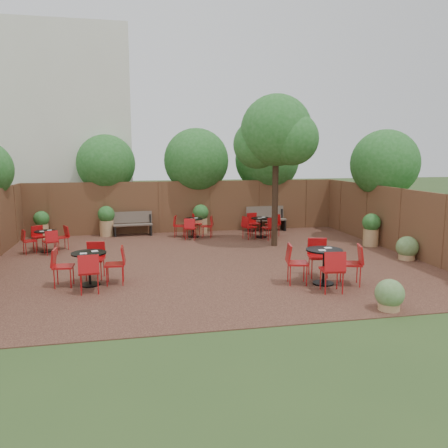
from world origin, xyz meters
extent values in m
plane|color=#354F23|center=(0.00, 0.00, 0.00)|extent=(80.00, 80.00, 0.00)
cube|color=#3B2018|center=(0.00, 0.00, 0.01)|extent=(12.00, 10.00, 0.02)
cube|color=brown|center=(0.00, 5.00, 1.00)|extent=(12.00, 0.08, 2.00)
cube|color=brown|center=(6.00, 0.00, 1.00)|extent=(0.08, 10.00, 2.00)
cube|color=silver|center=(-4.50, 8.00, 4.00)|extent=(5.00, 4.00, 8.00)
sphere|color=#22601F|center=(-3.00, 5.70, 2.67)|extent=(2.23, 2.23, 2.23)
sphere|color=#22601F|center=(0.50, 5.60, 2.77)|extent=(2.57, 2.57, 2.57)
sphere|color=#22601F|center=(3.50, 5.80, 2.80)|extent=(2.65, 2.65, 2.65)
sphere|color=#22601F|center=(6.60, 2.00, 2.71)|extent=(2.35, 2.35, 2.35)
cylinder|color=black|center=(2.54, 1.72, 2.00)|extent=(0.21, 0.21, 3.96)
sphere|color=#22601F|center=(2.54, 1.72, 3.79)|extent=(2.29, 2.29, 2.29)
sphere|color=#22601F|center=(2.04, 2.12, 3.35)|extent=(1.60, 1.60, 1.60)
sphere|color=#22601F|center=(2.94, 1.32, 3.51)|extent=(1.67, 1.67, 1.67)
cube|color=brown|center=(-2.06, 4.55, 0.43)|extent=(1.46, 0.53, 0.05)
cube|color=brown|center=(-2.06, 4.74, 0.69)|extent=(1.44, 0.21, 0.43)
cube|color=black|center=(-2.71, 4.55, 0.21)|extent=(0.09, 0.43, 0.38)
cube|color=black|center=(-1.40, 4.55, 0.21)|extent=(0.09, 0.43, 0.38)
cube|color=brown|center=(3.12, 4.55, 0.47)|extent=(1.58, 0.55, 0.05)
cube|color=brown|center=(3.12, 4.76, 0.75)|extent=(1.56, 0.20, 0.47)
cube|color=black|center=(2.42, 4.55, 0.23)|extent=(0.09, 0.47, 0.42)
cube|color=black|center=(3.83, 4.55, 0.23)|extent=(0.09, 0.47, 0.42)
cylinder|color=black|center=(-3.07, -1.74, 0.04)|extent=(0.46, 0.46, 0.03)
cylinder|color=black|center=(-3.07, -1.74, 0.41)|extent=(0.05, 0.05, 0.73)
cylinder|color=black|center=(-3.07, -1.74, 0.78)|extent=(0.79, 0.79, 0.03)
cube|color=white|center=(-2.94, -1.66, 0.81)|extent=(0.15, 0.11, 0.02)
cube|color=white|center=(-3.17, -1.87, 0.81)|extent=(0.15, 0.11, 0.02)
cylinder|color=black|center=(2.29, -2.74, 0.04)|extent=(0.49, 0.49, 0.03)
cylinder|color=black|center=(2.29, -2.74, 0.43)|extent=(0.06, 0.06, 0.78)
cylinder|color=black|center=(2.29, -2.74, 0.84)|extent=(0.85, 0.85, 0.03)
cube|color=white|center=(2.42, -2.65, 0.86)|extent=(0.18, 0.15, 0.02)
cube|color=white|center=(2.18, -2.88, 0.86)|extent=(0.18, 0.15, 0.02)
cylinder|color=black|center=(-4.72, 2.28, 0.03)|extent=(0.39, 0.39, 0.03)
cylinder|color=black|center=(-4.72, 2.28, 0.35)|extent=(0.04, 0.04, 0.62)
cylinder|color=black|center=(-4.72, 2.28, 0.66)|extent=(0.67, 0.67, 0.03)
cube|color=white|center=(-4.62, 2.35, 0.68)|extent=(0.15, 0.13, 0.01)
cube|color=white|center=(-4.81, 2.18, 0.68)|extent=(0.15, 0.13, 0.01)
cylinder|color=black|center=(2.52, 3.24, 0.03)|extent=(0.42, 0.42, 0.03)
cylinder|color=black|center=(2.52, 3.24, 0.38)|extent=(0.05, 0.05, 0.68)
cylinder|color=black|center=(2.52, 3.24, 0.73)|extent=(0.73, 0.73, 0.03)
cube|color=white|center=(2.64, 3.32, 0.75)|extent=(0.15, 0.13, 0.01)
cube|color=white|center=(2.42, 3.12, 0.75)|extent=(0.15, 0.13, 0.01)
cylinder|color=black|center=(0.11, 3.80, 0.03)|extent=(0.41, 0.41, 0.03)
cylinder|color=black|center=(0.11, 3.80, 0.36)|extent=(0.05, 0.05, 0.64)
cylinder|color=black|center=(0.11, 3.80, 0.69)|extent=(0.70, 0.70, 0.03)
cube|color=white|center=(0.22, 3.87, 0.71)|extent=(0.15, 0.13, 0.01)
cube|color=white|center=(0.02, 3.69, 0.71)|extent=(0.15, 0.13, 0.01)
cylinder|color=tan|center=(-3.01, 4.67, 0.31)|extent=(0.51, 0.51, 0.58)
sphere|color=#22601F|center=(-3.01, 4.67, 0.83)|extent=(0.61, 0.61, 0.61)
cylinder|color=tan|center=(0.50, 4.56, 0.31)|extent=(0.51, 0.51, 0.58)
sphere|color=#22601F|center=(0.50, 4.56, 0.83)|extent=(0.61, 0.61, 0.61)
cylinder|color=tan|center=(-5.27, 4.64, 0.28)|extent=(0.45, 0.45, 0.52)
sphere|color=#22601F|center=(-5.27, 4.64, 0.74)|extent=(0.54, 0.54, 0.54)
cylinder|color=tan|center=(5.65, 1.04, 0.30)|extent=(0.49, 0.49, 0.57)
sphere|color=#22601F|center=(5.65, 1.04, 0.81)|extent=(0.59, 0.59, 0.59)
cylinder|color=tan|center=(2.82, -4.65, 0.11)|extent=(0.42, 0.42, 0.19)
sphere|color=#597F42|center=(2.82, -4.65, 0.35)|extent=(0.57, 0.57, 0.57)
cylinder|color=tan|center=(5.68, -0.93, 0.12)|extent=(0.46, 0.46, 0.21)
sphere|color=#597F42|center=(5.68, -0.93, 0.38)|extent=(0.62, 0.62, 0.62)
camera|label=1|loc=(-2.04, -12.21, 3.05)|focal=35.83mm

